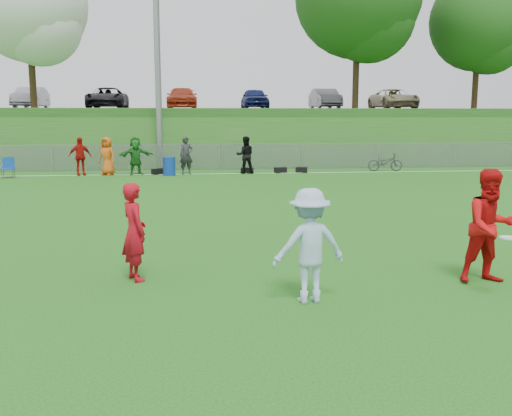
{
  "coord_description": "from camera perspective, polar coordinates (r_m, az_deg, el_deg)",
  "views": [
    {
      "loc": [
        -1.48,
        -8.02,
        2.59
      ],
      "look_at": [
        -0.5,
        0.5,
        1.21
      ],
      "focal_mm": 40.0,
      "sensor_mm": 36.0,
      "label": 1
    }
  ],
  "objects": [
    {
      "name": "ground",
      "position": [
        8.56,
        3.77,
        -8.51
      ],
      "size": [
        120.0,
        120.0,
        0.0
      ],
      "primitive_type": "plane",
      "color": "#135C14",
      "rests_on": "ground"
    },
    {
      "name": "sideline_far",
      "position": [
        26.19,
        -3.27,
        3.45
      ],
      "size": [
        60.0,
        0.1,
        0.01
      ],
      "primitive_type": "cube",
      "color": "white",
      "rests_on": "ground"
    },
    {
      "name": "fence",
      "position": [
        28.13,
        -3.51,
        5.15
      ],
      "size": [
        58.0,
        0.06,
        1.3
      ],
      "color": "gray",
      "rests_on": "ground"
    },
    {
      "name": "light_pole",
      "position": [
        29.15,
        -9.9,
        17.12
      ],
      "size": [
        1.2,
        0.4,
        12.15
      ],
      "color": "gray",
      "rests_on": "ground"
    },
    {
      "name": "berm",
      "position": [
        39.06,
        -4.39,
        7.51
      ],
      "size": [
        120.0,
        18.0,
        3.0
      ],
      "primitive_type": "cube",
      "color": "#1B5518",
      "rests_on": "ground"
    },
    {
      "name": "parking_lot",
      "position": [
        41.05,
        -4.53,
        9.75
      ],
      "size": [
        120.0,
        12.0,
        0.1
      ],
      "primitive_type": "cube",
      "color": "black",
      "rests_on": "berm"
    },
    {
      "name": "tree_white_flowering",
      "position": [
        34.46,
        -21.59,
        18.09
      ],
      "size": [
        6.3,
        6.3,
        8.78
      ],
      "color": "black",
      "rests_on": "berm"
    },
    {
      "name": "tree_green_near",
      "position": [
        34.45,
        10.46,
        19.76
      ],
      "size": [
        7.14,
        7.14,
        9.95
      ],
      "color": "black",
      "rests_on": "berm"
    },
    {
      "name": "tree_green_far",
      "position": [
        38.62,
        21.65,
        16.51
      ],
      "size": [
        5.88,
        5.88,
        8.19
      ],
      "color": "black",
      "rests_on": "berm"
    },
    {
      "name": "car_row",
      "position": [
        40.04,
        -6.19,
        10.84
      ],
      "size": [
        32.04,
        5.18,
        1.44
      ],
      "color": "white",
      "rests_on": "parking_lot"
    },
    {
      "name": "spectator_row",
      "position": [
        26.14,
        -10.48,
        5.16
      ],
      "size": [
        8.32,
        1.08,
        1.69
      ],
      "color": "#B3110C",
      "rests_on": "ground"
    },
    {
      "name": "gear_bags",
      "position": [
        26.36,
        -0.88,
        3.78
      ],
      "size": [
        7.23,
        0.56,
        0.26
      ],
      "color": "black",
      "rests_on": "ground"
    },
    {
      "name": "player_red_left",
      "position": [
        9.24,
        -12.08,
        -2.34
      ],
      "size": [
        0.59,
        0.68,
        1.57
      ],
      "primitive_type": "imported",
      "rotation": [
        0.0,
        0.0,
        2.04
      ],
      "color": "#B40C1B",
      "rests_on": "ground"
    },
    {
      "name": "player_red_center",
      "position": [
        9.6,
        22.42,
        -1.72
      ],
      "size": [
        0.91,
        0.72,
        1.8
      ],
      "primitive_type": "imported",
      "rotation": [
        0.0,
        0.0,
        0.05
      ],
      "color": "red",
      "rests_on": "ground"
    },
    {
      "name": "player_blue",
      "position": [
        8.02,
        5.35,
        -3.76
      ],
      "size": [
        1.12,
        0.74,
        1.61
      ],
      "primitive_type": "imported",
      "rotation": [
        0.0,
        0.0,
        3.28
      ],
      "color": "#A9C7EB",
      "rests_on": "ground"
    },
    {
      "name": "frisbee",
      "position": [
        8.76,
        23.91,
        -2.73
      ],
      "size": [
        0.24,
        0.24,
        0.02
      ],
      "color": "silver",
      "rests_on": "ground"
    },
    {
      "name": "recycling_bin",
      "position": [
        25.65,
        -8.68,
        4.15
      ],
      "size": [
        0.55,
        0.55,
        0.82
      ],
      "primitive_type": "cylinder",
      "rotation": [
        0.0,
        0.0,
        -0.01
      ],
      "color": "#0D3395",
      "rests_on": "ground"
    },
    {
      "name": "camp_chair",
      "position": [
        26.51,
        -23.55,
        3.33
      ],
      "size": [
        0.54,
        0.54,
        0.88
      ],
      "rotation": [
        0.0,
        0.0,
        0.11
      ],
      "color": "#0E43A0",
      "rests_on": "ground"
    },
    {
      "name": "bicycle",
      "position": [
        28.05,
        12.79,
        4.48
      ],
      "size": [
        1.69,
        0.8,
        0.85
      ],
      "primitive_type": "imported",
      "rotation": [
        0.0,
        0.0,
        1.43
      ],
      "color": "#2B2A2D",
      "rests_on": "ground"
    }
  ]
}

